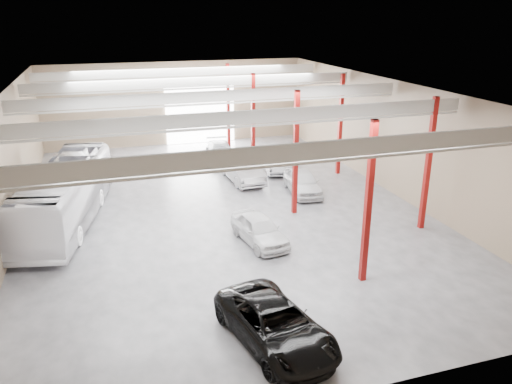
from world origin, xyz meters
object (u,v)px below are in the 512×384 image
car_row_a (259,229)px  coach_bus (66,194)px  car_row_c (221,152)px  car_right_near (275,160)px  car_row_b (241,169)px  car_right_far (302,182)px  black_sedan (275,324)px

car_row_a → coach_bus: bearing=140.3°
car_row_c → car_right_near: size_ratio=1.02×
coach_bus → car_right_near: (14.00, 5.65, -0.87)m
car_row_b → car_right_far: car_row_b is taller
black_sedan → car_row_b: 17.90m
car_row_b → car_right_near: car_row_b is taller
car_right_far → car_row_b: bearing=136.8°
car_row_b → car_row_c: bearing=88.1°
black_sedan → car_row_b: bearing=66.1°
car_right_near → car_right_far: size_ratio=1.07×
coach_bus → car_right_near: 15.12m
car_right_far → coach_bus: bearing=-171.2°
black_sedan → car_right_far: size_ratio=1.24×
coach_bus → car_row_c: size_ratio=2.47×
car_row_c → car_right_far: 9.35m
car_row_c → black_sedan: bearing=-94.5°
car_row_a → car_right_far: bearing=43.1°
car_row_c → car_right_near: bearing=-44.1°
coach_bus → car_row_c: 14.27m
coach_bus → car_row_b: bearing=32.1°
car_row_a → car_row_c: 14.93m
car_right_near → car_row_b: bearing=-143.2°
car_row_b → car_row_c: 5.21m
car_row_a → car_row_b: size_ratio=0.81×
black_sedan → car_row_a: 8.09m
coach_bus → car_right_far: size_ratio=2.69×
car_row_a → car_row_c: bearing=75.3°
car_right_near → coach_bus: bearing=-149.3°
coach_bus → car_row_a: bearing=-19.4°
coach_bus → car_row_b: size_ratio=2.29×
coach_bus → car_row_a: 10.80m
car_row_c → car_row_a: bearing=-91.8°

